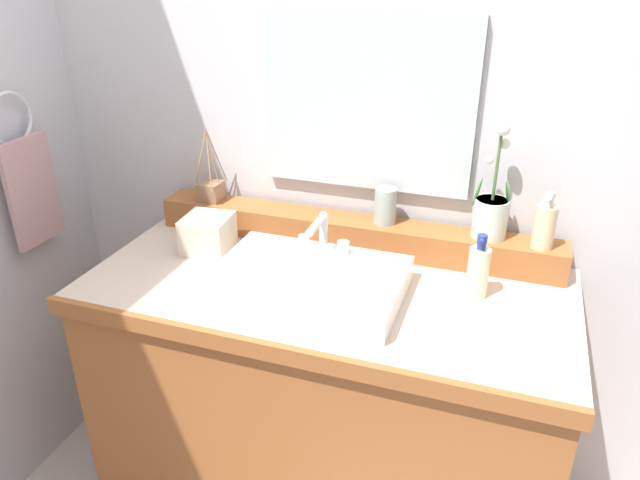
{
  "coord_description": "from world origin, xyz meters",
  "views": [
    {
      "loc": [
        0.43,
        -1.28,
        1.61
      ],
      "look_at": [
        -0.01,
        -0.02,
        0.96
      ],
      "focal_mm": 33.24,
      "sensor_mm": 36.0,
      "label": 1
    }
  ],
  "objects": [
    {
      "name": "potted_plant",
      "position": [
        0.38,
        0.24,
        0.99
      ],
      "size": [
        0.1,
        0.09,
        0.32
      ],
      "color": "silver",
      "rests_on": "back_ledge"
    },
    {
      "name": "vanity_cabinet",
      "position": [
        0.0,
        -0.0,
        0.42
      ],
      "size": [
        1.27,
        0.61,
        0.83
      ],
      "color": "#98562B",
      "rests_on": "ground"
    },
    {
      "name": "lotion_bottle",
      "position": [
        0.38,
        0.06,
        0.9
      ],
      "size": [
        0.05,
        0.06,
        0.17
      ],
      "color": "beige",
      "rests_on": "vanity_cabinet"
    },
    {
      "name": "mirror",
      "position": [
        0.02,
        0.3,
        1.24
      ],
      "size": [
        0.6,
        0.02,
        0.48
      ],
      "primitive_type": "cube",
      "color": "silver"
    },
    {
      "name": "tumbler_cup",
      "position": [
        0.1,
        0.24,
        0.97
      ],
      "size": [
        0.06,
        0.06,
        0.1
      ],
      "primitive_type": "cylinder",
      "color": "#91A096",
      "rests_on": "back_ledge"
    },
    {
      "name": "tissue_box",
      "position": [
        -0.38,
        0.07,
        0.88
      ],
      "size": [
        0.14,
        0.14,
        0.11
      ],
      "primitive_type": "cube",
      "rotation": [
        0.0,
        0.0,
        0.08
      ],
      "color": "beige",
      "rests_on": "vanity_cabinet"
    },
    {
      "name": "soap_dispenser",
      "position": [
        0.52,
        0.22,
        0.98
      ],
      "size": [
        0.06,
        0.06,
        0.15
      ],
      "color": "beige",
      "rests_on": "back_ledge"
    },
    {
      "name": "wall_back",
      "position": [
        0.0,
        0.41,
        1.38
      ],
      "size": [
        2.79,
        0.2,
        2.75
      ],
      "primitive_type": "cube",
      "color": "silver",
      "rests_on": "ground"
    },
    {
      "name": "reed_diffuser",
      "position": [
        -0.45,
        0.23,
        0.95
      ],
      "size": [
        0.09,
        0.11,
        0.23
      ],
      "color": "#8D6649",
      "rests_on": "back_ledge"
    },
    {
      "name": "hand_towel",
      "position": [
        -0.95,
        0.02,
        0.96
      ],
      "size": [
        0.02,
        0.18,
        0.33
      ],
      "primitive_type": "cube",
      "color": "#B98D90"
    },
    {
      "name": "back_ledge",
      "position": [
        0.0,
        0.23,
        0.87
      ],
      "size": [
        1.19,
        0.11,
        0.09
      ],
      "primitive_type": "cube",
      "color": "#98562B",
      "rests_on": "vanity_cabinet"
    },
    {
      "name": "sink_basin",
      "position": [
        -0.03,
        -0.07,
        0.86
      ],
      "size": [
        0.47,
        0.33,
        0.26
      ],
      "color": "white",
      "rests_on": "vanity_cabinet"
    },
    {
      "name": "towel_ring",
      "position": [
        -0.97,
        0.02,
        1.18
      ],
      "size": [
        0.01,
        0.16,
        0.16
      ],
      "primitive_type": "torus",
      "rotation": [
        0.0,
        1.57,
        0.0
      ],
      "color": "silver"
    }
  ]
}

